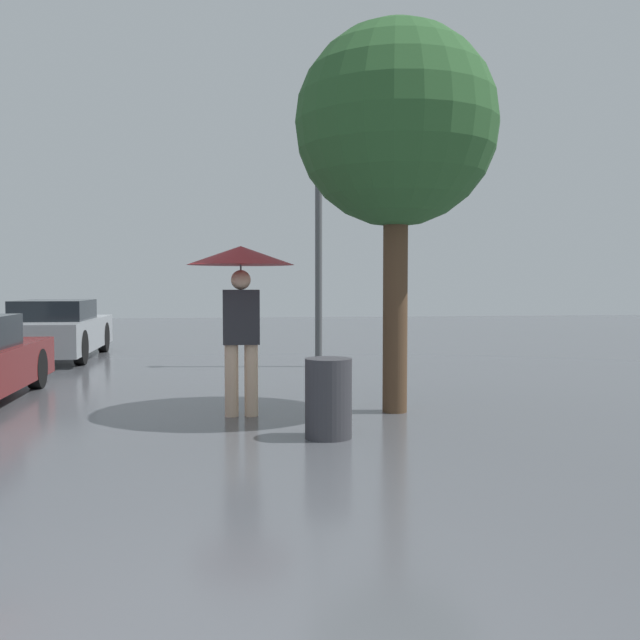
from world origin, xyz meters
name	(u,v)px	position (x,y,z in m)	size (l,w,h in m)	color
pedestrian	(241,277)	(0.41, 5.57, 1.65)	(1.26, 1.26, 2.00)	beige
parked_car_farthest	(57,330)	(-3.24, 12.60, 0.59)	(1.63, 4.28, 1.22)	#9EA3A8
tree	(396,128)	(2.27, 5.60, 3.43)	(2.43, 2.43, 4.68)	brown
street_lamp	(319,212)	(1.98, 10.41, 2.90)	(0.30, 0.30, 4.88)	#515456
trash_bin	(328,398)	(1.25, 4.26, 0.41)	(0.48, 0.48, 0.81)	#38383D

